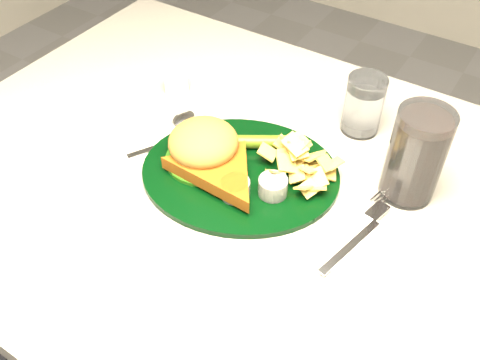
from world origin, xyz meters
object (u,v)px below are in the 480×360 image
object	(u,v)px
water_glass	(364,105)
cola_glass	(416,155)
dinner_plate	(240,159)
fork_napkin	(353,242)
table	(266,321)

from	to	relation	value
water_glass	cola_glass	xyz separation A→B (m)	(0.12, -0.10, 0.02)
dinner_plate	water_glass	world-z (taller)	water_glass
cola_glass	fork_napkin	world-z (taller)	cola_glass
cola_glass	fork_napkin	bearing A→B (deg)	-99.94
dinner_plate	water_glass	distance (m)	0.24
dinner_plate	cola_glass	xyz separation A→B (m)	(0.23, 0.11, 0.04)
dinner_plate	table	bearing A→B (deg)	-27.18
table	water_glass	distance (m)	0.48
table	dinner_plate	world-z (taller)	dinner_plate
table	fork_napkin	world-z (taller)	fork_napkin
water_glass	dinner_plate	bearing A→B (deg)	-117.79
table	water_glass	bearing A→B (deg)	78.35
water_glass	cola_glass	world-z (taller)	cola_glass
table	dinner_plate	bearing A→B (deg)	175.13
table	water_glass	size ratio (longest dim) A/B	11.57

